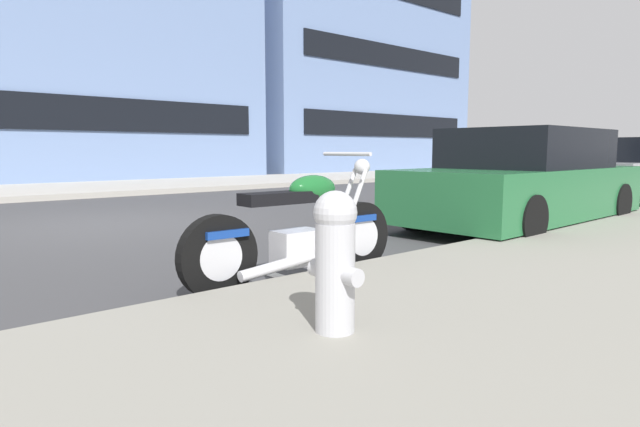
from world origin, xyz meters
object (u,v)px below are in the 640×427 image
(parked_motorcycle, at_px, (299,233))
(parked_car_at_intersection, at_px, (523,181))
(parked_car_across_street, at_px, (625,172))
(fire_hydrant, at_px, (335,258))

(parked_motorcycle, relative_size, parked_car_at_intersection, 0.47)
(parked_car_at_intersection, xyz_separation_m, parked_car_across_street, (5.11, 0.37, -0.02))
(parked_motorcycle, xyz_separation_m, parked_car_across_street, (9.81, 0.85, 0.23))
(parked_motorcycle, xyz_separation_m, parked_car_at_intersection, (4.70, 0.48, 0.25))
(parked_car_across_street, bearing_deg, fire_hydrant, -167.10)
(parked_motorcycle, bearing_deg, parked_car_at_intersection, 6.86)
(parked_car_at_intersection, bearing_deg, parked_motorcycle, -175.69)
(parked_car_across_street, height_order, fire_hydrant, parked_car_across_street)
(parked_car_across_street, bearing_deg, parked_car_at_intersection, -174.97)
(parked_car_at_intersection, distance_m, parked_car_across_street, 5.13)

